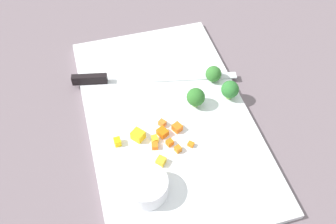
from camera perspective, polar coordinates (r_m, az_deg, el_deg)
The scene contains 18 objects.
ground_plane at distance 0.79m, azimuth 0.00°, elevation -1.00°, with size 4.00×4.00×0.00m, color slate.
cutting_board at distance 0.79m, azimuth 0.00°, elevation -0.73°, with size 0.55×0.33×0.01m, color white.
prep_bowl at distance 0.67m, azimuth -3.28°, elevation -11.10°, with size 0.08×0.08×0.04m, color white.
chef_knife at distance 0.85m, azimuth -6.79°, elevation 5.01°, with size 0.09×0.36×0.02m.
carrot_dice_0 at distance 0.73m, azimuth 1.51°, elevation -5.57°, with size 0.01×0.01×0.01m, color orange.
carrot_dice_1 at distance 0.75m, azimuth -0.82°, elevation -3.09°, with size 0.02×0.02×0.01m, color orange.
carrot_dice_2 at distance 0.74m, azimuth 0.25°, elevation -4.61°, with size 0.01×0.01×0.01m, color orange.
carrot_dice_3 at distance 0.73m, azimuth -1.99°, elevation -5.08°, with size 0.01×0.01×0.01m, color orange.
carrot_dice_4 at distance 0.76m, azimuth -0.86°, elevation -1.68°, with size 0.01×0.01×0.01m, color orange.
carrot_dice_5 at distance 0.74m, azimuth 3.45°, elevation -4.86°, with size 0.01×0.01×0.01m, color orange.
carrot_dice_6 at distance 0.76m, azimuth 1.39°, elevation -2.36°, with size 0.02×0.02×0.01m, color orange.
pepper_dice_0 at distance 0.74m, azimuth -7.60°, elevation -4.45°, with size 0.01×0.01×0.01m, color yellow.
pepper_dice_1 at distance 0.74m, azimuth -1.98°, elevation -4.07°, with size 0.01×0.01×0.01m, color yellow.
pepper_dice_2 at distance 0.74m, azimuth -4.52°, elevation -3.50°, with size 0.02×0.02×0.02m, color yellow.
pepper_dice_3 at distance 0.71m, azimuth -1.06°, elevation -7.38°, with size 0.02×0.02×0.01m, color yellow.
broccoli_floret_0 at distance 0.79m, azimuth 4.20°, elevation 2.22°, with size 0.04×0.04×0.04m.
broccoli_floret_1 at distance 0.84m, azimuth 6.85°, elevation 5.69°, with size 0.04×0.04×0.04m.
broccoli_floret_2 at distance 0.81m, azimuth 9.29°, elevation 3.34°, with size 0.04×0.04×0.04m.
Camera 1 is at (-0.47, 0.13, 0.62)m, focal length 40.59 mm.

